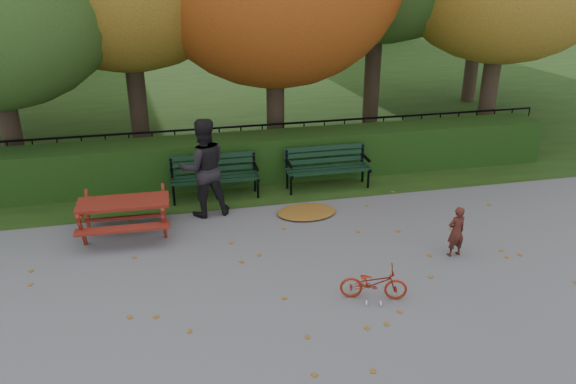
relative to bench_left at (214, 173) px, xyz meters
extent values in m
plane|color=slate|center=(1.30, -3.70, -0.52)|extent=(90.00, 90.00, 0.00)
plane|color=#1C3311|center=(1.30, 10.30, -0.51)|extent=(90.00, 90.00, 0.00)
cube|color=black|center=(1.30, 0.80, -0.02)|extent=(13.00, 0.90, 1.00)
cube|color=black|center=(1.30, 1.60, -0.44)|extent=(14.00, 0.04, 0.04)
cube|color=black|center=(1.30, 1.60, 0.48)|extent=(14.00, 0.04, 0.04)
cylinder|color=black|center=(-1.70, 1.60, -0.02)|extent=(0.03, 0.03, 1.00)
cylinder|color=black|center=(1.30, 1.60, -0.02)|extent=(0.03, 0.03, 1.00)
cylinder|color=black|center=(4.30, 1.60, -0.02)|extent=(0.03, 0.03, 1.00)
cylinder|color=black|center=(7.80, 1.60, -0.02)|extent=(0.03, 0.03, 1.00)
cylinder|color=#32231D|center=(-4.20, 2.10, 0.79)|extent=(0.44, 0.44, 2.62)
cylinder|color=#32231D|center=(-1.50, 3.30, 1.06)|extent=(0.44, 0.44, 3.15)
cylinder|color=#32231D|center=(1.80, 2.50, 0.88)|extent=(0.44, 0.44, 2.80)
cylinder|color=#32231D|center=(4.80, 3.80, 1.23)|extent=(0.44, 0.44, 3.50)
cylinder|color=#32231D|center=(7.50, 2.30, 0.97)|extent=(0.44, 0.44, 2.97)
cylinder|color=#32231D|center=(9.30, 6.30, 1.06)|extent=(0.44, 0.44, 3.15)
cube|color=black|center=(0.00, -0.28, -0.08)|extent=(1.80, 0.12, 0.04)
cube|color=black|center=(0.00, -0.10, -0.08)|extent=(1.80, 0.12, 0.04)
cube|color=black|center=(0.00, 0.08, -0.08)|extent=(1.80, 0.12, 0.04)
cube|color=black|center=(0.00, 0.17, 0.03)|extent=(1.80, 0.05, 0.10)
cube|color=black|center=(0.00, 0.17, 0.18)|extent=(1.80, 0.05, 0.10)
cube|color=black|center=(0.00, 0.17, 0.31)|extent=(1.80, 0.05, 0.10)
cube|color=black|center=(-0.85, -0.10, -0.10)|extent=(0.05, 0.55, 0.06)
cube|color=black|center=(-0.85, 0.17, 0.13)|extent=(0.05, 0.05, 0.41)
cylinder|color=black|center=(-0.85, -0.28, -0.30)|extent=(0.05, 0.05, 0.44)
cylinder|color=black|center=(-0.85, 0.08, -0.30)|extent=(0.05, 0.05, 0.44)
cube|color=black|center=(-0.85, -0.08, 0.10)|extent=(0.05, 0.45, 0.04)
cube|color=black|center=(0.85, -0.10, -0.10)|extent=(0.05, 0.55, 0.06)
cube|color=black|center=(0.85, 0.17, 0.13)|extent=(0.05, 0.05, 0.41)
cylinder|color=black|center=(0.85, -0.28, -0.30)|extent=(0.05, 0.05, 0.44)
cylinder|color=black|center=(0.85, 0.08, -0.30)|extent=(0.05, 0.05, 0.44)
cube|color=black|center=(0.85, -0.08, 0.10)|extent=(0.05, 0.45, 0.04)
cube|color=black|center=(2.40, -0.28, -0.08)|extent=(1.80, 0.12, 0.04)
cube|color=black|center=(2.40, -0.10, -0.08)|extent=(1.80, 0.12, 0.04)
cube|color=black|center=(2.40, 0.08, -0.08)|extent=(1.80, 0.12, 0.04)
cube|color=black|center=(2.40, 0.17, 0.03)|extent=(1.80, 0.05, 0.10)
cube|color=black|center=(2.40, 0.17, 0.18)|extent=(1.80, 0.05, 0.10)
cube|color=black|center=(2.40, 0.17, 0.31)|extent=(1.80, 0.05, 0.10)
cube|color=black|center=(1.55, -0.10, -0.10)|extent=(0.05, 0.55, 0.06)
cube|color=black|center=(1.55, 0.17, 0.13)|extent=(0.05, 0.05, 0.41)
cylinder|color=black|center=(1.55, -0.28, -0.30)|extent=(0.05, 0.05, 0.44)
cylinder|color=black|center=(1.55, 0.08, -0.30)|extent=(0.05, 0.05, 0.44)
cube|color=black|center=(1.55, -0.08, 0.10)|extent=(0.05, 0.45, 0.04)
cube|color=black|center=(3.25, -0.10, -0.10)|extent=(0.05, 0.55, 0.06)
cube|color=black|center=(3.25, 0.17, 0.13)|extent=(0.05, 0.05, 0.41)
cylinder|color=black|center=(3.25, -0.28, -0.30)|extent=(0.05, 0.05, 0.44)
cylinder|color=black|center=(3.25, 0.08, -0.30)|extent=(0.05, 0.05, 0.44)
cube|color=black|center=(3.25, -0.08, 0.10)|extent=(0.05, 0.45, 0.04)
cube|color=maroon|center=(-1.74, -1.39, 0.13)|extent=(1.58, 0.69, 0.05)
cube|color=maroon|center=(-1.75, -1.91, -0.14)|extent=(1.57, 0.25, 0.04)
cube|color=maroon|center=(-1.72, -0.87, -0.14)|extent=(1.57, 0.25, 0.04)
cube|color=maroon|center=(-2.42, -1.77, -0.17)|extent=(0.06, 0.45, 0.76)
cube|color=maroon|center=(-2.41, -0.98, -0.17)|extent=(0.06, 0.45, 0.76)
cube|color=maroon|center=(-2.42, -1.37, 0.06)|extent=(0.08, 1.18, 0.05)
cube|color=maroon|center=(-1.06, -1.80, -0.17)|extent=(0.06, 0.45, 0.76)
cube|color=maroon|center=(-1.05, -1.01, -0.17)|extent=(0.06, 0.45, 0.76)
cube|color=maroon|center=(-1.06, -1.41, 0.06)|extent=(0.08, 1.18, 0.05)
cube|color=maroon|center=(-1.74, -1.39, -0.17)|extent=(1.40, 0.08, 0.05)
ellipsoid|color=brown|center=(1.63, -1.24, -0.48)|extent=(1.37, 1.18, 0.08)
imported|color=#451C16|center=(3.63, -3.35, -0.08)|extent=(0.34, 0.25, 0.88)
imported|color=black|center=(-0.26, -0.80, 0.43)|extent=(1.01, 0.83, 1.91)
imported|color=maroon|center=(1.85, -4.25, -0.26)|extent=(1.03, 0.61, 0.51)
camera|label=1|loc=(-0.91, -10.77, 4.15)|focal=35.00mm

